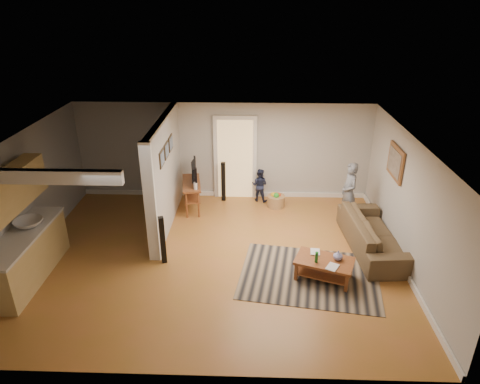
% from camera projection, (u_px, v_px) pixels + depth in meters
% --- Properties ---
extents(ground, '(7.50, 7.50, 0.00)m').
position_uv_depth(ground, '(215.00, 257.00, 8.77)').
color(ground, olive).
rests_on(ground, ground).
extents(room_shell, '(7.54, 6.02, 2.52)m').
position_uv_depth(room_shell, '(162.00, 183.00, 8.58)').
color(room_shell, '#ABA8A4').
rests_on(room_shell, ground).
extents(area_rug, '(2.86, 2.27, 0.01)m').
position_uv_depth(area_rug, '(309.00, 276.00, 8.18)').
color(area_rug, black).
rests_on(area_rug, ground).
extents(sofa, '(1.11, 2.43, 0.69)m').
position_uv_depth(sofa, '(371.00, 248.00, 9.08)').
color(sofa, '#4B4325').
rests_on(sofa, ground).
extents(coffee_table, '(1.20, 0.94, 0.63)m').
position_uv_depth(coffee_table, '(325.00, 264.00, 7.99)').
color(coffee_table, '#622F17').
rests_on(coffee_table, ground).
extents(tv_console, '(0.60, 1.19, 0.97)m').
position_uv_depth(tv_console, '(192.00, 185.00, 10.51)').
color(tv_console, '#622F17').
rests_on(tv_console, ground).
extents(speaker_left, '(0.13, 0.13, 1.02)m').
position_uv_depth(speaker_left, '(163.00, 240.00, 8.41)').
color(speaker_left, black).
rests_on(speaker_left, ground).
extents(speaker_right, '(0.11, 0.11, 1.05)m').
position_uv_depth(speaker_right, '(223.00, 182.00, 11.00)').
color(speaker_right, black).
rests_on(speaker_right, ground).
extents(toy_basket, '(0.45, 0.45, 0.40)m').
position_uv_depth(toy_basket, '(276.00, 200.00, 10.82)').
color(toy_basket, olive).
rests_on(toy_basket, ground).
extents(child, '(0.44, 0.58, 1.44)m').
position_uv_depth(child, '(346.00, 220.00, 10.24)').
color(child, slate).
rests_on(child, ground).
extents(toddler, '(0.51, 0.44, 0.88)m').
position_uv_depth(toddler, '(259.00, 200.00, 11.19)').
color(toddler, '#1C223B').
rests_on(toddler, ground).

